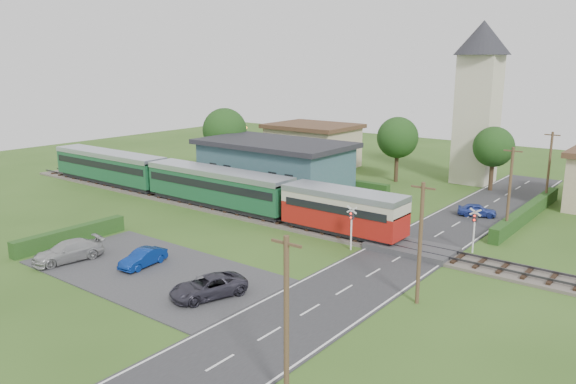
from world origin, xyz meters
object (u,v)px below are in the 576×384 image
Objects in this scene: equipment_hut at (181,174)px; crossing_signal_far at (474,224)px; station_building at (274,166)px; pedestrian_near at (291,198)px; crossing_signal_near at (351,221)px; car_park_blue at (143,258)px; train at (194,182)px; church_tower at (479,91)px; car_park_dark at (208,287)px; pedestrian_far at (188,179)px; car_on_road at (477,210)px; car_park_silver at (68,251)px; house_west at (313,145)px.

crossing_signal_far is at bearing -1.46° from equipment_hut.
station_building reaches higher than pedestrian_near.
crossing_signal_near is 14.66m from car_park_blue.
church_tower is at bearing 55.93° from train.
crossing_signal_far is 19.49m from car_park_dark.
pedestrian_near is at bearing -1.35° from equipment_hut.
crossing_signal_near is 1.73× the size of pedestrian_near.
pedestrian_near is (-0.47, 16.71, 0.75)m from car_park_blue.
train is at bearing 8.27° from pedestrian_near.
station_building reaches higher than car_park_blue.
pedestrian_far is at bearing 2.21° from equipment_hut.
car_on_road is 0.94× the size of car_park_blue.
car_on_road is 0.70× the size of car_park_silver.
church_tower is 41.82m from car_park_dark.
pedestrian_far is at bearing 123.79° from car_park_blue.
train reaches higher than pedestrian_near.
pedestrian_near is at bearing 103.30° from car_on_road.
pedestrian_far is (-14.41, 17.09, 0.64)m from car_park_blue.
church_tower is 17.83m from car_on_road.
church_tower is (23.00, 22.80, 8.48)m from equipment_hut.
house_west is 23.44m from pedestrian_near.
house_west reaches higher than station_building.
station_building reaches higher than train.
equipment_hut is 20.05m from house_west.
house_west is 3.30× the size of crossing_signal_far.
church_tower reaches higher than car_park_blue.
house_west is at bearing 102.22° from car_park_blue.
car_park_silver is (-4.87, -2.47, 0.11)m from car_park_blue.
pedestrian_near is at bearing 151.04° from crossing_signal_near.
car_on_road is (4.07, 14.43, -1.53)m from crossing_signal_near.
equipment_hut is 0.16× the size of station_building.
pedestrian_far reaches higher than car_park_dark.
station_building reaches higher than pedestrian_far.
car_park_blue is 0.74× the size of car_park_silver.
equipment_hut is 28.68m from car_park_dark.
house_west reaches higher than car_park_blue.
car_park_silver reaches higher than car_park_dark.
equipment_hut is 0.78× the size of crossing_signal_near.
car_on_road is at bearing -154.40° from pedestrian_near.
crossing_signal_near is 1.00× the size of car_on_road.
car_on_road is at bearing 17.22° from equipment_hut.
car_park_silver is at bearing 68.63° from pedestrian_near.
pedestrian_near is 13.94m from pedestrian_far.
equipment_hut is at bearing 105.02° from pedestrian_far.
church_tower is (17.59, 26.00, 8.05)m from train.
train is (5.41, -3.20, 0.43)m from equipment_hut.
car_on_road is at bearing 56.81° from car_park_blue.
crossing_signal_far is (28.60, -20.61, -0.65)m from house_west.
crossing_signal_near is 12.56m from car_park_dark.
crossing_signal_far is at bearing 5.22° from train.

